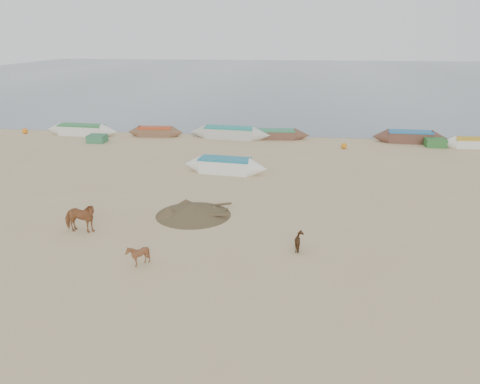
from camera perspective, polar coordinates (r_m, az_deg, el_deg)
name	(u,v)px	position (r m, az deg, el deg)	size (l,w,h in m)	color
ground	(228,245)	(19.58, -1.49, -6.52)	(140.00, 140.00, 0.00)	tan
sea	(288,76)	(99.88, 5.84, 13.89)	(160.00, 160.00, 0.00)	slate
cow_adult	(80,218)	(21.73, -18.95, -3.01)	(0.73, 1.61, 1.36)	brown
calf_front	(138,255)	(18.20, -12.35, -7.50)	(0.71, 0.80, 0.88)	brown
calf_right	(300,242)	(19.18, 7.34, -6.05)	(0.73, 0.62, 0.73)	#53341B
near_canoe	(225,166)	(29.47, -1.85, 3.25)	(5.42, 1.26, 0.96)	white
debris_pile	(193,210)	(22.75, -5.71, -2.18)	(3.66, 3.66, 0.53)	brown
waterline_canoes	(302,135)	(39.09, 7.60, 6.92)	(49.69, 3.90, 0.98)	silver
beach_clutter	(321,140)	(38.19, 9.79, 6.31)	(45.81, 4.75, 0.64)	#327049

